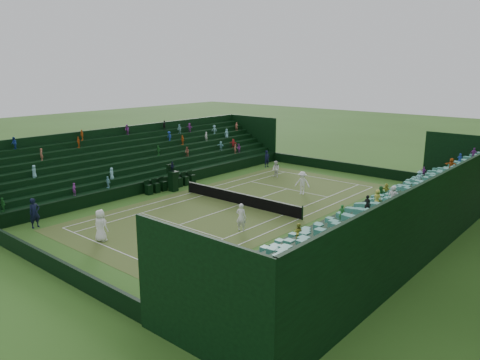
{
  "coord_description": "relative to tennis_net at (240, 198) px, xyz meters",
  "views": [
    {
      "loc": [
        22.85,
        -26.66,
        10.51
      ],
      "look_at": [
        0.0,
        0.0,
        2.0
      ],
      "focal_mm": 35.0,
      "sensor_mm": 36.0,
      "label": 1
    }
  ],
  "objects": [
    {
      "name": "south_grandstand",
      "position": [
        -12.66,
        0.0,
        1.02
      ],
      "size": [
        6.6,
        32.0,
        4.9
      ],
      "color": "black",
      "rests_on": "ground"
    },
    {
      "name": "player_near_west",
      "position": [
        -1.44,
        -11.52,
        0.48
      ],
      "size": [
        1.1,
        0.84,
        2.02
      ],
      "primitive_type": "imported",
      "rotation": [
        0.0,
        0.0,
        3.36
      ],
      "color": "white",
      "rests_on": "ground"
    },
    {
      "name": "player_near_east",
      "position": [
        3.94,
        -4.48,
        0.41
      ],
      "size": [
        0.8,
        0.66,
        1.88
      ],
      "primitive_type": "imported",
      "rotation": [
        0.0,
        0.0,
        3.49
      ],
      "color": "white",
      "rests_on": "ground"
    },
    {
      "name": "tennis_net",
      "position": [
        0.0,
        0.0,
        0.0
      ],
      "size": [
        11.67,
        0.1,
        1.06
      ],
      "color": "black",
      "rests_on": "ground"
    },
    {
      "name": "perimeter_wall_east",
      "position": [
        8.48,
        0.0,
        -0.03
      ],
      "size": [
        0.2,
        31.77,
        1.0
      ],
      "primitive_type": "cube",
      "color": "black",
      "rests_on": "ground"
    },
    {
      "name": "ground",
      "position": [
        0.0,
        0.0,
        -0.53
      ],
      "size": [
        160.0,
        160.0,
        0.0
      ],
      "primitive_type": "plane",
      "color": "#335E1D",
      "rests_on": "ground"
    },
    {
      "name": "courtside_chairs",
      "position": [
        -7.87,
        -0.19,
        -0.07
      ],
      "size": [
        0.55,
        5.52,
        1.2
      ],
      "color": "black",
      "rests_on": "ground"
    },
    {
      "name": "player_far_west",
      "position": [
        -3.49,
        9.47,
        0.28
      ],
      "size": [
        0.89,
        0.75,
        1.62
      ],
      "primitive_type": "imported",
      "rotation": [
        0.0,
        0.0,
        -0.18
      ],
      "color": "white",
      "rests_on": "ground"
    },
    {
      "name": "line_judge_south",
      "position": [
        -6.98,
        -12.97,
        0.49
      ],
      "size": [
        0.52,
        0.76,
        2.03
      ],
      "primitive_type": "imported",
      "rotation": [
        0.0,
        0.0,
        1.62
      ],
      "color": "black",
      "rests_on": "ground"
    },
    {
      "name": "perimeter_wall_north",
      "position": [
        0.0,
        15.88,
        -0.03
      ],
      "size": [
        17.17,
        0.2,
        1.0
      ],
      "primitive_type": "cube",
      "color": "black",
      "rests_on": "ground"
    },
    {
      "name": "umpire_chair",
      "position": [
        -7.15,
        -0.58,
        0.58
      ],
      "size": [
        0.82,
        0.82,
        2.59
      ],
      "color": "black",
      "rests_on": "ground"
    },
    {
      "name": "perimeter_wall_west",
      "position": [
        -8.48,
        0.0,
        -0.03
      ],
      "size": [
        0.2,
        31.77,
        1.0
      ],
      "primitive_type": "cube",
      "color": "black",
      "rests_on": "ground"
    },
    {
      "name": "court_surface",
      "position": [
        0.0,
        0.0,
        -0.52
      ],
      "size": [
        12.97,
        26.77,
        0.01
      ],
      "primitive_type": "cube",
      "color": "#3F7627",
      "rests_on": "ground"
    },
    {
      "name": "line_judge_north",
      "position": [
        -7.04,
        12.67,
        0.38
      ],
      "size": [
        0.57,
        0.74,
        1.81
      ],
      "primitive_type": "imported",
      "rotation": [
        0.0,
        0.0,
        1.35
      ],
      "color": "black",
      "rests_on": "ground"
    },
    {
      "name": "perimeter_wall_south",
      "position": [
        0.0,
        -15.88,
        -0.03
      ],
      "size": [
        17.17,
        0.2,
        1.0
      ],
      "primitive_type": "cube",
      "color": "black",
      "rests_on": "ground"
    },
    {
      "name": "player_far_east",
      "position": [
        1.93,
        5.84,
        0.45
      ],
      "size": [
        1.44,
        1.12,
        1.96
      ],
      "primitive_type": "imported",
      "rotation": [
        0.0,
        0.0,
        0.35
      ],
      "color": "white",
      "rests_on": "ground"
    },
    {
      "name": "north_grandstand",
      "position": [
        12.66,
        0.0,
        1.02
      ],
      "size": [
        6.6,
        32.0,
        4.9
      ],
      "color": "black",
      "rests_on": "ground"
    }
  ]
}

